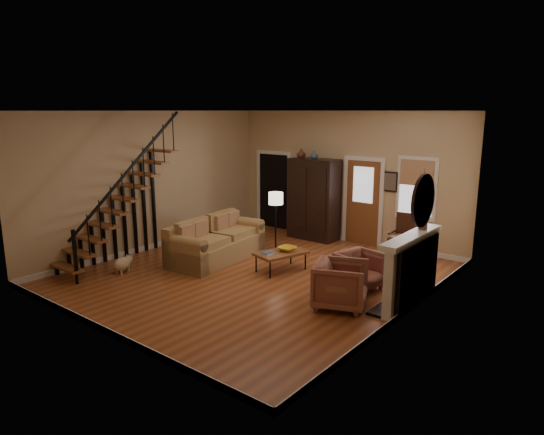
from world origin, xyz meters
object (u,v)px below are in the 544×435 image
Objects in this scene: coffee_table at (281,261)px; floor_lamp at (276,223)px; armoire at (314,199)px; sofa at (217,240)px; armchair_left at (341,284)px; side_chair at (402,236)px; armchair_right at (360,270)px.

floor_lamp is (-0.86, 0.92, 0.53)m from coffee_table.
armoire is at bearing 109.75° from coffee_table.
coffee_table is (1.60, 0.29, -0.24)m from sofa.
floor_lamp is at bearing -87.25° from armoire.
armoire is 1.44× the size of floor_lamp.
floor_lamp reaches higher than armchair_left.
side_chair is (2.47, 1.51, -0.22)m from floor_lamp.
sofa is 3.41m from armchair_right.
floor_lamp reaches higher than side_chair.
armoire reaches higher than sofa.
armchair_right is (-0.18, 1.02, -0.05)m from armchair_left.
sofa is at bearing 58.27° from armchair_left.
armoire is 2.06× the size of side_chair.
armoire is 2.38× the size of armchair_left.
armchair_left is 1.04m from armchair_right.
armchair_right is at bearing -42.39° from armoire.
coffee_table is 1.05× the size of side_chair.
armchair_right is 2.30m from side_chair.
coffee_table is 1.21× the size of armchair_left.
armchair_left is at bearing -83.79° from side_chair.
coffee_table is 1.38× the size of armchair_right.
side_chair is at bearing 16.18° from armchair_right.
sofa reaches higher than coffee_table.
armchair_left is at bearing -158.25° from armchair_right.
coffee_table is 2.93m from side_chair.
floor_lamp is at bearing 51.40° from sofa.
armoire is at bearing 70.11° from sofa.
armchair_left is at bearing -16.71° from sofa.
sofa is 2.36× the size of side_chair.
armchair_left is (3.56, -0.59, -0.05)m from sofa.
floor_lamp is 2.90m from side_chair.
coffee_table is 1.37m from floor_lamp.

